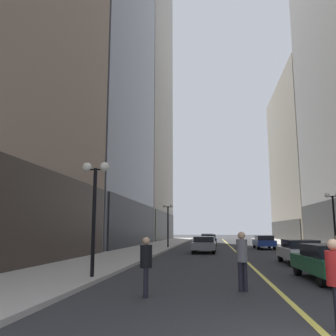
% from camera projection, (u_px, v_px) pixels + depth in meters
% --- Properties ---
extents(ground_plane, '(200.00, 200.00, 0.00)m').
position_uv_depth(ground_plane, '(231.00, 247.00, 39.35)').
color(ground_plane, '#2D2D30').
extents(sidewalk_left, '(4.50, 78.00, 0.15)m').
position_uv_depth(sidewalk_left, '(157.00, 246.00, 40.36)').
color(sidewalk_left, '#ADA8A0').
rests_on(sidewalk_left, ground).
extents(sidewalk_right, '(4.50, 78.00, 0.15)m').
position_uv_depth(sidewalk_right, '(309.00, 247.00, 38.38)').
color(sidewalk_right, '#ADA8A0').
rests_on(sidewalk_right, ground).
extents(lane_centre_stripe, '(0.16, 70.00, 0.01)m').
position_uv_depth(lane_centre_stripe, '(231.00, 247.00, 39.36)').
color(lane_centre_stripe, '#E5D64C').
rests_on(lane_centre_stripe, ground).
extents(building_left_mid, '(13.20, 24.00, 44.17)m').
position_uv_depth(building_left_mid, '(87.00, 65.00, 44.64)').
color(building_left_mid, slate).
rests_on(building_left_mid, ground).
extents(building_left_far, '(10.46, 26.00, 77.16)m').
position_uv_depth(building_left_far, '(140.00, 45.00, 72.22)').
color(building_left_far, '#A8A399').
rests_on(building_left_far, ground).
extents(building_right_far, '(12.95, 26.00, 28.52)m').
position_uv_depth(building_right_far, '(317.00, 160.00, 64.20)').
color(building_right_far, '#B7AD99').
rests_on(building_right_far, ground).
extents(car_green, '(2.01, 4.46, 1.32)m').
position_uv_depth(car_green, '(331.00, 261.00, 13.21)').
color(car_green, '#196038').
rests_on(car_green, ground).
extents(car_white, '(1.79, 4.48, 1.32)m').
position_uv_depth(car_white, '(299.00, 251.00, 19.77)').
color(car_white, silver).
rests_on(car_white, ground).
extents(car_grey, '(1.97, 4.84, 1.32)m').
position_uv_depth(car_grey, '(204.00, 244.00, 29.63)').
color(car_grey, slate).
rests_on(car_grey, ground).
extents(car_blue, '(1.79, 4.28, 1.32)m').
position_uv_depth(car_blue, '(264.00, 242.00, 35.23)').
color(car_blue, navy).
rests_on(car_blue, ground).
extents(car_navy, '(1.85, 4.71, 1.32)m').
position_uv_depth(car_navy, '(209.00, 239.00, 43.59)').
color(car_navy, '#141E4C').
rests_on(car_navy, ground).
extents(car_silver, '(1.92, 4.60, 1.32)m').
position_uv_depth(car_silver, '(207.00, 238.00, 50.93)').
color(car_silver, '#B7B7BC').
rests_on(car_silver, ground).
extents(pedestrian_in_black_coat, '(0.39, 0.39, 1.64)m').
position_uv_depth(pedestrian_in_black_coat, '(146.00, 262.00, 10.14)').
color(pedestrian_in_black_coat, black).
rests_on(pedestrian_in_black_coat, ground).
extents(pedestrian_in_grey_suit, '(0.44, 0.44, 1.79)m').
position_uv_depth(pedestrian_in_grey_suit, '(242.00, 256.00, 11.11)').
color(pedestrian_in_grey_suit, black).
rests_on(pedestrian_in_grey_suit, ground).
extents(pedestrian_in_red_jacket, '(0.40, 0.40, 1.68)m').
position_uv_depth(pedestrian_in_red_jacket, '(336.00, 277.00, 6.74)').
color(pedestrian_in_red_jacket, black).
rests_on(pedestrian_in_red_jacket, ground).
extents(street_lamp_left_near, '(1.06, 0.36, 4.43)m').
position_uv_depth(street_lamp_left_near, '(95.00, 193.00, 13.73)').
color(street_lamp_left_near, black).
rests_on(street_lamp_left_near, ground).
extents(street_lamp_left_far, '(1.06, 0.36, 4.43)m').
position_uv_depth(street_lamp_left_far, '(168.00, 216.00, 36.23)').
color(street_lamp_left_far, black).
rests_on(street_lamp_left_far, ground).
extents(street_lamp_right_mid, '(1.06, 0.36, 4.43)m').
position_uv_depth(street_lamp_right_mid, '(333.00, 209.00, 24.92)').
color(street_lamp_right_mid, black).
rests_on(street_lamp_right_mid, ground).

